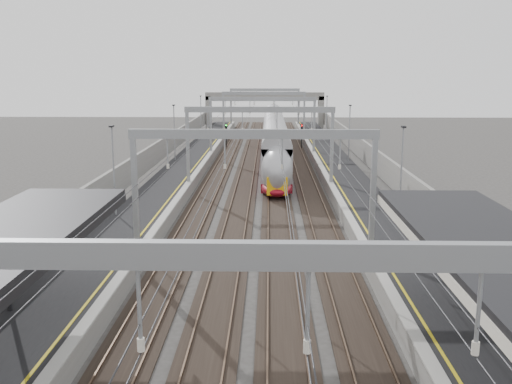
{
  "coord_description": "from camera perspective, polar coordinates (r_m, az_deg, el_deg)",
  "views": [
    {
      "loc": [
        0.79,
        -7.46,
        10.46
      ],
      "look_at": [
        0.0,
        27.9,
        3.04
      ],
      "focal_mm": 40.0,
      "sensor_mm": 36.0,
      "label": 1
    }
  ],
  "objects": [
    {
      "name": "wall_right",
      "position": [
        54.21,
        12.34,
        2.16
      ],
      "size": [
        0.3,
        120.0,
        3.2
      ],
      "primitive_type": "cube",
      "color": "slate",
      "rests_on": "ground"
    },
    {
      "name": "signal_red_far",
      "position": [
        80.35,
        4.59,
        6.06
      ],
      "size": [
        0.32,
        0.32,
        3.48
      ],
      "color": "black",
      "rests_on": "ground"
    },
    {
      "name": "signal_red_near",
      "position": [
        71.53,
        3.22,
        5.37
      ],
      "size": [
        0.32,
        0.32,
        3.48
      ],
      "color": "black",
      "rests_on": "ground"
    },
    {
      "name": "signal_green",
      "position": [
        80.58,
        -3.0,
        6.1
      ],
      "size": [
        0.32,
        0.32,
        3.48
      ],
      "color": "black",
      "rests_on": "ground"
    },
    {
      "name": "overbridge",
      "position": [
        107.58,
        0.87,
        9.1
      ],
      "size": [
        22.0,
        2.2,
        6.9
      ],
      "color": "slate",
      "rests_on": "ground"
    },
    {
      "name": "tracks",
      "position": [
        53.49,
        0.41,
        0.62
      ],
      "size": [
        11.4,
        140.0,
        0.2
      ],
      "color": "black",
      "rests_on": "ground"
    },
    {
      "name": "wall_left",
      "position": [
        54.53,
        -11.45,
        2.26
      ],
      "size": [
        0.3,
        120.0,
        3.2
      ],
      "primitive_type": "cube",
      "color": "slate",
      "rests_on": "ground"
    },
    {
      "name": "platform_left",
      "position": [
        54.11,
        -8.09,
        1.12
      ],
      "size": [
        4.0,
        120.0,
        1.0
      ],
      "primitive_type": "cube",
      "color": "black",
      "rests_on": "ground"
    },
    {
      "name": "platform_right",
      "position": [
        53.88,
        8.95,
        1.04
      ],
      "size": [
        4.0,
        120.0,
        1.0
      ],
      "primitive_type": "cube",
      "color": "black",
      "rests_on": "ground"
    },
    {
      "name": "overhead_line",
      "position": [
        59.23,
        0.52,
        7.66
      ],
      "size": [
        13.0,
        140.0,
        6.6
      ],
      "color": "gray",
      "rests_on": "platform_left"
    },
    {
      "name": "train",
      "position": [
        69.67,
        1.86,
        4.96
      ],
      "size": [
        2.74,
        49.93,
        4.33
      ],
      "color": "maroon",
      "rests_on": "ground"
    }
  ]
}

